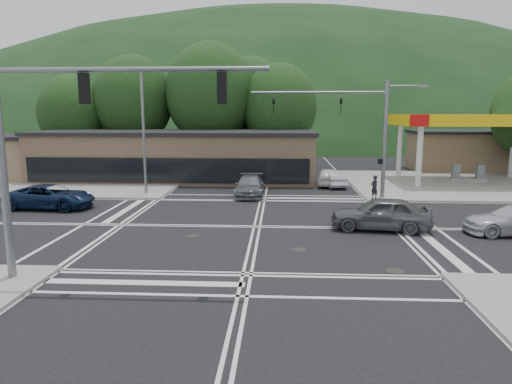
{
  "coord_description": "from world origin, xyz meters",
  "views": [
    {
      "loc": [
        1.18,
        -23.03,
        5.8
      ],
      "look_at": [
        -0.18,
        2.49,
        1.4
      ],
      "focal_mm": 32.0,
      "sensor_mm": 36.0,
      "label": 1
    }
  ],
  "objects_px": {
    "car_grey_center": "(381,213)",
    "pedestrian": "(374,187)",
    "car_blue_west": "(50,197)",
    "car_queue_b": "(328,177)",
    "car_northbound": "(250,186)",
    "car_queue_a": "(334,179)"
  },
  "relations": [
    {
      "from": "car_blue_west",
      "to": "car_queue_b",
      "type": "xyz_separation_m",
      "value": [
        18.09,
        10.06,
        -0.01
      ]
    },
    {
      "from": "car_northbound",
      "to": "pedestrian",
      "type": "distance_m",
      "value": 8.62
    },
    {
      "from": "car_blue_west",
      "to": "car_northbound",
      "type": "bearing_deg",
      "value": -64.06
    },
    {
      "from": "car_northbound",
      "to": "pedestrian",
      "type": "xyz_separation_m",
      "value": [
        8.48,
        -1.5,
        0.24
      ]
    },
    {
      "from": "car_queue_b",
      "to": "car_northbound",
      "type": "xyz_separation_m",
      "value": [
        -6.07,
        -5.0,
        -0.03
      ]
    },
    {
      "from": "pedestrian",
      "to": "car_queue_a",
      "type": "bearing_deg",
      "value": -106.82
    },
    {
      "from": "car_grey_center",
      "to": "car_queue_a",
      "type": "relative_size",
      "value": 1.26
    },
    {
      "from": "car_grey_center",
      "to": "pedestrian",
      "type": "relative_size",
      "value": 3.1
    },
    {
      "from": "car_queue_a",
      "to": "car_queue_b",
      "type": "bearing_deg",
      "value": -58.18
    },
    {
      "from": "car_grey_center",
      "to": "car_northbound",
      "type": "bearing_deg",
      "value": -134.37
    },
    {
      "from": "car_queue_b",
      "to": "pedestrian",
      "type": "xyz_separation_m",
      "value": [
        2.41,
        -6.5,
        0.21
      ]
    },
    {
      "from": "car_grey_center",
      "to": "pedestrian",
      "type": "bearing_deg",
      "value": 178.69
    },
    {
      "from": "car_queue_a",
      "to": "car_grey_center",
      "type": "bearing_deg",
      "value": 85.59
    },
    {
      "from": "car_blue_west",
      "to": "car_queue_b",
      "type": "relative_size",
      "value": 1.24
    },
    {
      "from": "car_grey_center",
      "to": "car_queue_b",
      "type": "distance_m",
      "value": 14.35
    },
    {
      "from": "car_queue_b",
      "to": "pedestrian",
      "type": "distance_m",
      "value": 6.94
    },
    {
      "from": "car_queue_b",
      "to": "pedestrian",
      "type": "relative_size",
      "value": 2.72
    },
    {
      "from": "car_blue_west",
      "to": "car_queue_b",
      "type": "distance_m",
      "value": 20.7
    },
    {
      "from": "car_blue_west",
      "to": "pedestrian",
      "type": "bearing_deg",
      "value": -77.04
    },
    {
      "from": "car_grey_center",
      "to": "pedestrian",
      "type": "height_order",
      "value": "pedestrian"
    },
    {
      "from": "car_queue_a",
      "to": "car_northbound",
      "type": "height_order",
      "value": "car_northbound"
    },
    {
      "from": "car_queue_a",
      "to": "car_northbound",
      "type": "xyz_separation_m",
      "value": [
        -6.48,
        -4.5,
        0.06
      ]
    }
  ]
}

